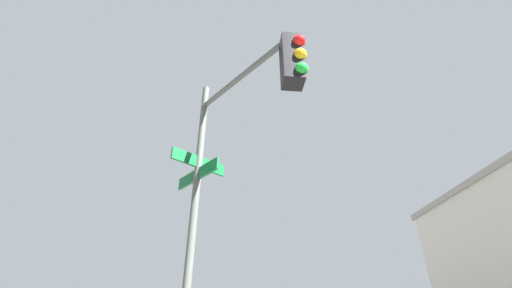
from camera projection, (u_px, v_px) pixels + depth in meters
The scene contains 1 object.
traffic_signal_near at pixel (237, 145), 4.74m from camera, with size 2.37×1.85×5.50m.
Camera 1 is at (-2.10, -6.57, 1.44)m, focal length 23.23 mm.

